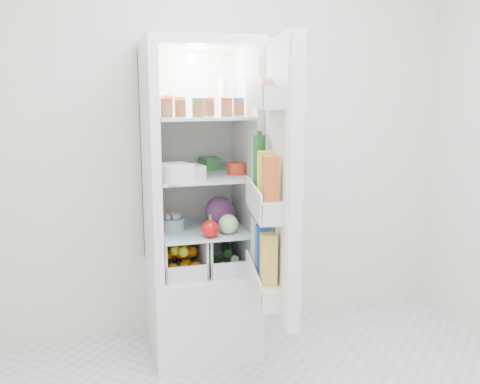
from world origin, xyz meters
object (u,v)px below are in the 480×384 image
object	(u,v)px
refrigerator	(199,238)
red_cabbage	(219,211)
fridge_door	(277,184)
mushroom_bowl	(172,224)

from	to	relation	value
refrigerator	red_cabbage	xyz separation A→B (m)	(0.11, -0.05, 0.17)
refrigerator	fridge_door	distance (m)	0.81
fridge_door	red_cabbage	bearing A→B (deg)	22.56
refrigerator	fridge_door	bearing A→B (deg)	-68.24
refrigerator	fridge_door	size ratio (longest dim) A/B	1.38
red_cabbage	fridge_door	bearing A→B (deg)	-76.56
red_cabbage	mushroom_bowl	world-z (taller)	red_cabbage
red_cabbage	mushroom_bowl	bearing A→B (deg)	-176.89
mushroom_bowl	fridge_door	size ratio (longest dim) A/B	0.11
refrigerator	fridge_door	xyz separation A→B (m)	(0.25, -0.63, 0.43)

